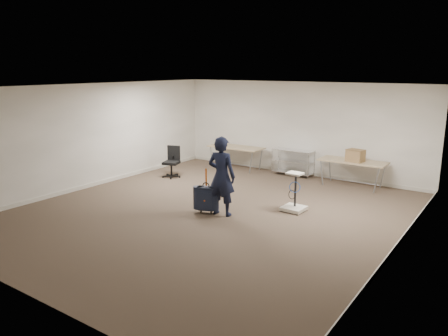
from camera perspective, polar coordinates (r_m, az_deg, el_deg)
The scene contains 10 objects.
ground at distance 9.98m, azimuth -1.71°, elevation -5.76°, with size 9.00×9.00×0.00m, color #4A3C2D.
room_shell at distance 11.06m, azimuth 2.53°, elevation -3.61°, with size 8.00×9.00×9.00m.
folding_table_left at distance 14.01m, azimuth 1.57°, elevation 2.60°, with size 1.80×0.75×0.73m.
folding_table_right at distance 12.40m, azimuth 16.45°, elevation 0.69°, with size 1.80×0.75×0.73m.
wire_shelf at distance 13.36m, azimuth 9.00°, elevation 0.89°, with size 1.22×0.47×0.80m.
person at distance 9.56m, azimuth -0.32°, elevation -1.08°, with size 0.65×0.42×1.77m, color black.
suitcase at distance 9.79m, azimuth -2.36°, elevation -3.98°, with size 0.43×0.34×1.03m.
office_chair at distance 13.14m, azimuth -6.82°, elevation 0.04°, with size 0.56×0.56×0.92m.
equipment_cart at distance 10.11m, azimuth 9.13°, elevation -4.27°, with size 0.51×0.51×0.90m.
cardboard_box at distance 12.27m, azimuth 16.78°, elevation 1.57°, with size 0.44×0.33×0.33m, color #9F714A.
Camera 1 is at (5.61, -7.60, 3.22)m, focal length 35.00 mm.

